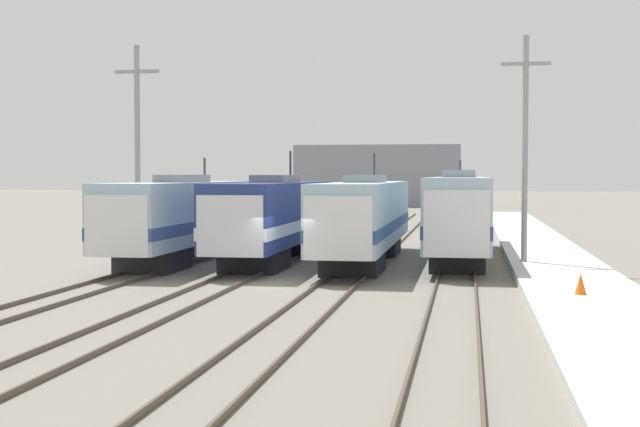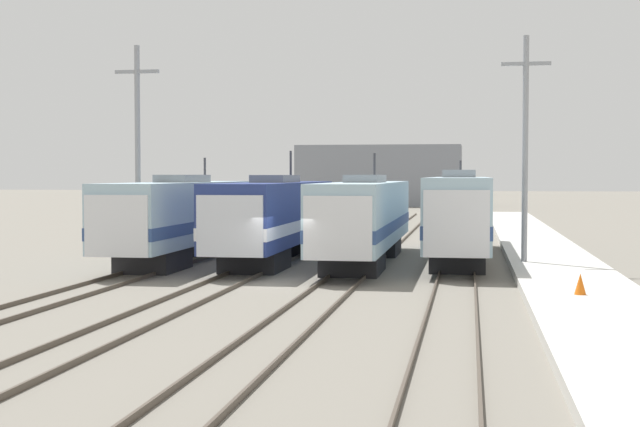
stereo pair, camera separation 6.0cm
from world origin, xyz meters
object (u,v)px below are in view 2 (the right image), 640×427
Objects in this scene: locomotive_center_left at (273,217)px; catenary_tower_left at (138,148)px; locomotive_far_right at (459,214)px; traffic_cone at (580,284)px; locomotive_far_left at (179,217)px; locomotive_center_right at (364,218)px; catenary_tower_right at (525,146)px.

catenary_tower_left reaches higher than locomotive_center_left.
locomotive_far_right is 1.82× the size of catenary_tower_left.
catenary_tower_left reaches higher than traffic_cone.
locomotive_center_right is (8.63, 0.93, -0.00)m from locomotive_far_left.
locomotive_far_left is 1.60× the size of catenary_tower_left.
catenary_tower_left is (-6.25, -1.11, 3.25)m from locomotive_center_left.
locomotive_far_left is 0.88× the size of locomotive_far_right.
catenary_tower_right is (7.18, -1.17, 3.24)m from locomotive_center_right.
locomotive_far_left is at bearing -168.60° from locomotive_center_left.
locomotive_far_right is at bearing 105.69° from traffic_cone.
locomotive_center_right is at bearing 6.33° from catenary_tower_left.
locomotive_far_right is (4.32, 2.26, 0.11)m from locomotive_center_right.
locomotive_center_left is 24.44× the size of traffic_cone.
locomotive_center_left is at bearing 174.48° from catenary_tower_right.
locomotive_center_right is 14.58m from traffic_cone.
catenary_tower_right reaches higher than locomotive_center_left.
locomotive_far_right is (12.95, 3.19, 0.11)m from locomotive_far_left.
locomotive_center_left reaches higher than traffic_cone.
catenary_tower_left is 1.00× the size of catenary_tower_right.
traffic_cone is at bearing -74.31° from locomotive_far_right.
locomotive_center_right reaches higher than traffic_cone.
locomotive_center_left is at bearing 11.40° from locomotive_far_left.
catenary_tower_left is 15.04× the size of traffic_cone.
locomotive_center_right is 7.97m from catenary_tower_right.
catenary_tower_left and catenary_tower_right have the same top height.
locomotive_center_left is 4.32m from locomotive_center_right.
locomotive_center_left is at bearing 10.08° from catenary_tower_left.
traffic_cone is (3.98, -14.16, -1.57)m from locomotive_far_right.
locomotive_center_left is 12.00m from catenary_tower_right.
locomotive_center_right is at bearing 0.83° from locomotive_center_left.
locomotive_far_left is 0.91× the size of locomotive_center_right.
locomotive_far_right is (8.63, 2.32, 0.11)m from locomotive_center_left.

